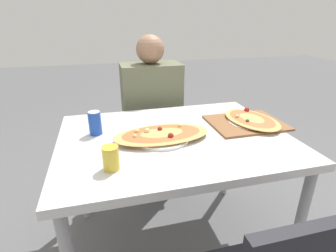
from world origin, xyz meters
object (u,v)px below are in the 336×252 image
Objects in this scene: dining_table at (174,148)px; pizza_second at (251,120)px; drink_glass at (111,158)px; chair_far_seated at (150,120)px; pizza_main at (162,135)px; soda_can at (95,123)px; person_seated at (152,103)px.

pizza_second is (0.48, 0.05, 0.09)m from dining_table.
drink_glass is at bearing -143.77° from dining_table.
drink_glass reaches higher than dining_table.
dining_table is 1.23× the size of chair_far_seated.
pizza_main is (-0.07, -0.02, 0.09)m from dining_table.
pizza_second reaches higher than dining_table.
soda_can is 1.23× the size of drink_glass.
person_seated is at bearing 88.95° from dining_table.
dining_table is 0.97× the size of person_seated.
soda_can is at bearing 156.16° from pizza_main.
dining_table is at bearing -173.80° from pizza_second.
chair_far_seated reaches higher than pizza_second.
dining_table is 2.82× the size of pizza_second.
pizza_main is 4.00× the size of soda_can.
drink_glass reaches higher than pizza_second.
chair_far_seated reaches higher than soda_can.
pizza_main is at bearing 40.78° from drink_glass.
dining_table is 0.44m from soda_can.
person_seated is 2.42× the size of pizza_main.
pizza_main is (-0.09, -0.68, 0.05)m from person_seated.
person_seated is 0.68m from soda_can.
soda_can is at bearing 162.65° from dining_table.
person_seated is at bearing 52.86° from soda_can.
person_seated reaches higher than pizza_second.
drink_glass is at bearing 71.23° from chair_far_seated.
pizza_second reaches higher than pizza_main.
soda_can is 0.38m from drink_glass.
person_seated reaches higher than pizza_main.
chair_far_seated is 9.43× the size of drink_glass.
chair_far_seated is 7.64× the size of soda_can.
pizza_second is at bearing 6.20° from dining_table.
person_seated is 11.95× the size of drink_glass.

